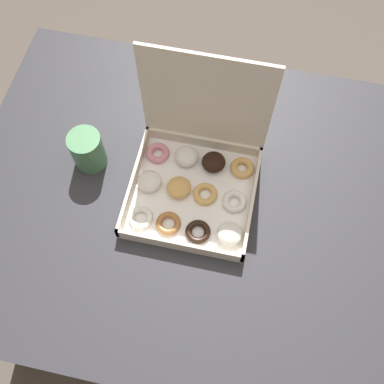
% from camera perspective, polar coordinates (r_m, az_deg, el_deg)
% --- Properties ---
extents(ground_plane, '(8.00, 8.00, 0.00)m').
position_cam_1_polar(ground_plane, '(1.80, 0.28, -10.19)').
color(ground_plane, '#564C44').
extents(dining_table, '(1.18, 0.92, 0.71)m').
position_cam_1_polar(dining_table, '(1.21, 0.41, -2.55)').
color(dining_table, '#2D2D33').
rests_on(dining_table, ground_plane).
extents(donut_box, '(0.31, 0.31, 0.34)m').
position_cam_1_polar(donut_box, '(1.10, 0.47, 3.11)').
color(donut_box, white).
rests_on(donut_box, dining_table).
extents(coffee_mug, '(0.08, 0.08, 0.11)m').
position_cam_1_polar(coffee_mug, '(1.16, -13.13, 5.23)').
color(coffee_mug, '#4C8456').
rests_on(coffee_mug, dining_table).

